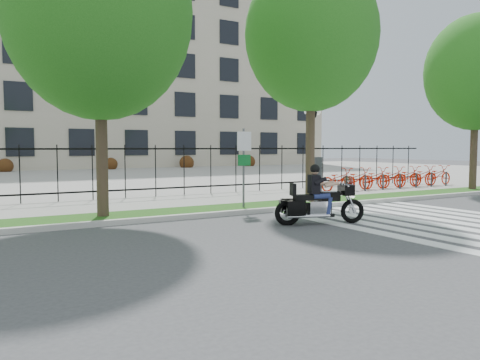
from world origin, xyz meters
TOP-DOWN VIEW (x-y plane):
  - ground at (0.00, 0.00)m, footprint 120.00×120.00m
  - curb at (0.00, 4.10)m, footprint 60.00×0.20m
  - grass_verge at (0.00, 4.95)m, footprint 60.00×1.50m
  - sidewalk at (0.00, 7.45)m, footprint 60.00×3.50m
  - plaza at (0.00, 25.00)m, footprint 80.00×34.00m
  - crosswalk_stripes at (4.83, 0.00)m, footprint 5.70×8.00m
  - iron_fence at (0.00, 9.20)m, footprint 30.00×0.06m
  - office_building at (0.00, 44.92)m, footprint 60.00×21.90m
  - lamp_post_right at (10.00, 12.00)m, footprint 1.06×0.70m
  - street_tree_1 at (-3.09, 4.95)m, footprint 5.08×5.08m
  - street_tree_2 at (4.21, 4.95)m, footprint 4.65×4.65m
  - street_tree_3 at (13.67, 4.95)m, footprint 4.53×4.53m
  - bike_share_station at (10.83, 7.20)m, footprint 8.93×0.87m
  - sign_pole_regulatory at (1.26, 4.58)m, footprint 0.50×0.09m
  - motorcycle_rider at (1.80, 1.52)m, footprint 2.41×1.22m

SIDE VIEW (x-z plane):
  - ground at x=0.00m, z-range 0.00..0.00m
  - crosswalk_stripes at x=4.83m, z-range 0.00..0.01m
  - plaza at x=0.00m, z-range 0.00..0.10m
  - curb at x=0.00m, z-range 0.00..0.15m
  - grass_verge at x=0.00m, z-range 0.00..0.15m
  - sidewalk at x=0.00m, z-range 0.00..0.15m
  - motorcycle_rider at x=1.80m, z-range -0.32..1.61m
  - bike_share_station at x=10.83m, z-range -0.09..1.41m
  - iron_fence at x=0.00m, z-range 0.15..2.15m
  - sign_pole_regulatory at x=1.26m, z-range 0.49..2.99m
  - lamp_post_right at x=10.00m, z-range 1.08..5.33m
  - street_tree_3 at x=13.67m, z-range 1.47..9.36m
  - street_tree_1 at x=-3.09m, z-range 1.46..9.94m
  - street_tree_2 at x=4.21m, z-range 1.71..10.22m
  - office_building at x=0.00m, z-range -0.11..20.04m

